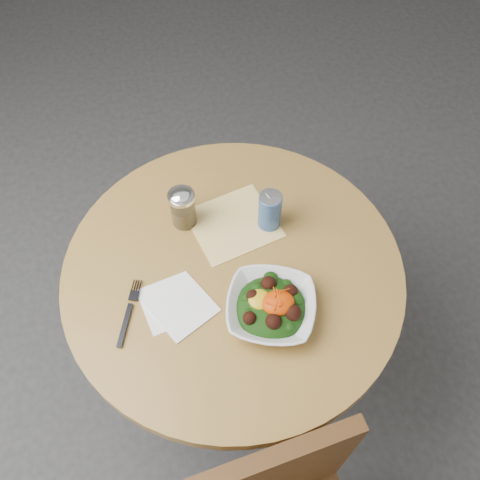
# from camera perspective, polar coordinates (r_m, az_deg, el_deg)

# --- Properties ---
(ground) EXTENTS (6.00, 6.00, 0.00)m
(ground) POSITION_cam_1_polar(r_m,az_deg,el_deg) (2.09, -0.53, -13.57)
(ground) COLOR #2C2C2E
(ground) RESTS_ON ground
(table) EXTENTS (0.90, 0.90, 0.75)m
(table) POSITION_cam_1_polar(r_m,az_deg,el_deg) (1.58, -0.68, -6.65)
(table) COLOR black
(table) RESTS_ON ground
(cloth_napkin) EXTENTS (0.27, 0.25, 0.00)m
(cloth_napkin) POSITION_cam_1_polar(r_m,az_deg,el_deg) (1.48, -0.71, 1.75)
(cloth_napkin) COLOR orange
(cloth_napkin) RESTS_ON table
(paper_napkins) EXTENTS (0.20, 0.20, 0.00)m
(paper_napkins) POSITION_cam_1_polar(r_m,az_deg,el_deg) (1.36, -6.80, -6.89)
(paper_napkins) COLOR white
(paper_napkins) RESTS_ON table
(salad_bowl) EXTENTS (0.28, 0.28, 0.08)m
(salad_bowl) POSITION_cam_1_polar(r_m,az_deg,el_deg) (1.32, 3.32, -7.15)
(salad_bowl) COLOR white
(salad_bowl) RESTS_ON table
(fork) EXTENTS (0.08, 0.18, 0.00)m
(fork) POSITION_cam_1_polar(r_m,az_deg,el_deg) (1.37, -11.72, -7.34)
(fork) COLOR black
(fork) RESTS_ON table
(spice_shaker) EXTENTS (0.07, 0.07, 0.13)m
(spice_shaker) POSITION_cam_1_polar(r_m,az_deg,el_deg) (1.45, -6.12, 3.49)
(spice_shaker) COLOR silver
(spice_shaker) RESTS_ON table
(beverage_can) EXTENTS (0.06, 0.06, 0.12)m
(beverage_can) POSITION_cam_1_polar(r_m,az_deg,el_deg) (1.44, 3.20, 3.17)
(beverage_can) COLOR navy
(beverage_can) RESTS_ON table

